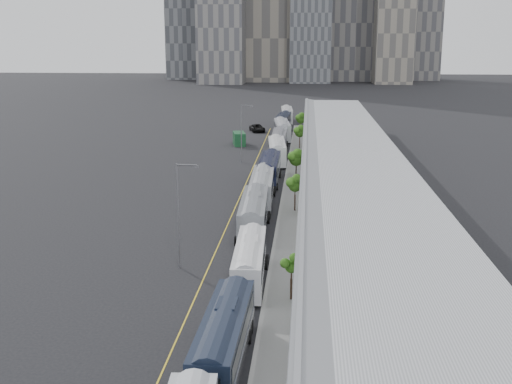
# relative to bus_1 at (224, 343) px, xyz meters

# --- Properties ---
(sidewalk) EXTENTS (10.00, 170.00, 0.12)m
(sidewalk) POSITION_rel_bus_1_xyz_m (6.69, 35.08, -1.51)
(sidewalk) COLOR gray
(sidewalk) RESTS_ON ground
(lane_line) EXTENTS (0.12, 160.00, 0.02)m
(lane_line) POSITION_rel_bus_1_xyz_m (-3.81, 35.08, -1.56)
(lane_line) COLOR gold
(lane_line) RESTS_ON ground
(depot) EXTENTS (12.45, 160.40, 7.20)m
(depot) POSITION_rel_bus_1_xyz_m (10.69, 35.08, 1.94)
(depot) COLOR gray
(depot) RESTS_ON ground
(bus_1) EXTENTS (2.85, 12.80, 3.73)m
(bus_1) POSITION_rel_bus_1_xyz_m (0.00, 0.00, 0.00)
(bus_1) COLOR black
(bus_1) RESTS_ON ground
(bus_2) EXTENTS (2.88, 12.20, 3.54)m
(bus_2) POSITION_rel_bus_1_xyz_m (0.28, 14.88, -0.08)
(bus_2) COLOR white
(bus_2) RESTS_ON ground
(bus_3) EXTENTS (3.22, 13.76, 4.00)m
(bus_3) POSITION_rel_bus_1_xyz_m (-0.61, 29.60, 0.11)
(bus_3) COLOR gray
(bus_3) RESTS_ON ground
(bus_4) EXTENTS (3.12, 13.62, 3.96)m
(bus_4) POSITION_rel_bus_1_xyz_m (-0.63, 42.78, 0.10)
(bus_4) COLOR #9CA0A6
(bus_4) RESTS_ON ground
(bus_5) EXTENTS (3.01, 13.56, 3.96)m
(bus_5) POSITION_rel_bus_1_xyz_m (-0.45, 54.88, 0.10)
(bus_5) COLOR black
(bus_5) RESTS_ON ground
(bus_6) EXTENTS (3.78, 13.72, 3.96)m
(bus_6) POSITION_rel_bus_1_xyz_m (-0.13, 70.89, 0.10)
(bus_6) COLOR white
(bus_6) RESTS_ON ground
(bus_7) EXTENTS (2.91, 13.08, 3.81)m
(bus_7) POSITION_rel_bus_1_xyz_m (-0.28, 84.04, 0.04)
(bus_7) COLOR slate
(bus_7) RESTS_ON ground
(bus_8) EXTENTS (4.23, 14.12, 4.07)m
(bus_8) POSITION_rel_bus_1_xyz_m (-0.31, 97.56, 0.14)
(bus_8) COLOR #AEAFB8
(bus_8) RESTS_ON ground
(bus_9) EXTENTS (3.45, 13.37, 3.87)m
(bus_9) POSITION_rel_bus_1_xyz_m (-0.70, 112.41, 0.06)
(bus_9) COLOR black
(bus_9) RESTS_ON ground
(bus_10) EXTENTS (3.43, 13.54, 3.92)m
(bus_10) POSITION_rel_bus_1_xyz_m (-0.30, 126.46, 0.08)
(bus_10) COLOR silver
(bus_10) RESTS_ON ground
(tree_1) EXTENTS (1.07, 1.07, 3.58)m
(tree_1) POSITION_rel_bus_1_xyz_m (3.96, 10.99, 1.36)
(tree_1) COLOR black
(tree_1) RESTS_ON ground
(tree_2) EXTENTS (1.68, 1.68, 4.39)m
(tree_2) POSITION_rel_bus_1_xyz_m (3.65, 38.74, 1.93)
(tree_2) COLOR black
(tree_2) RESTS_ON ground
(tree_3) EXTENTS (2.23, 2.23, 4.04)m
(tree_3) POSITION_rel_bus_1_xyz_m (3.38, 60.39, 1.34)
(tree_3) COLOR black
(tree_3) RESTS_ON ground
(tree_4) EXTENTS (1.89, 1.89, 4.42)m
(tree_4) POSITION_rel_bus_1_xyz_m (3.55, 85.72, 1.87)
(tree_4) COLOR black
(tree_4) RESTS_ON ground
(tree_5) EXTENTS (2.06, 2.06, 4.14)m
(tree_5) POSITION_rel_bus_1_xyz_m (3.46, 110.38, 1.52)
(tree_5) COLOR black
(tree_5) RESTS_ON ground
(street_lamp_near) EXTENTS (2.04, 0.22, 9.73)m
(street_lamp_near) POSITION_rel_bus_1_xyz_m (-6.30, 17.82, 3.99)
(street_lamp_near) COLOR #59595E
(street_lamp_near) RESTS_ON ground
(street_lamp_far) EXTENTS (2.04, 0.22, 9.84)m
(street_lamp_far) POSITION_rel_bus_1_xyz_m (-5.99, 70.55, 4.05)
(street_lamp_far) COLOR #59595E
(street_lamp_far) RESTS_ON ground
(shipping_container) EXTENTS (3.16, 5.61, 2.56)m
(shipping_container) POSITION_rel_bus_1_xyz_m (-8.57, 89.23, -0.29)
(shipping_container) COLOR #123D1F
(shipping_container) RESTS_ON ground
(suv) EXTENTS (4.39, 6.66, 1.70)m
(suv) POSITION_rel_bus_1_xyz_m (-6.48, 108.97, -0.72)
(suv) COLOR black
(suv) RESTS_ON ground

